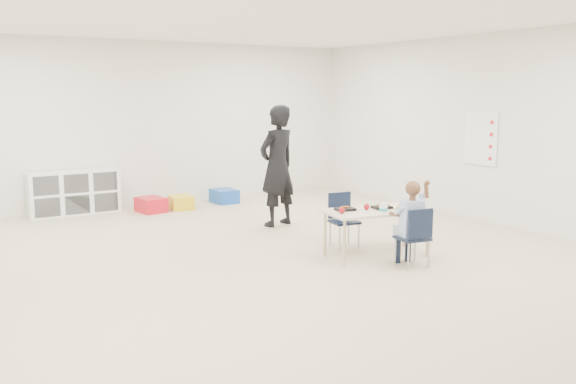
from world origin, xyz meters
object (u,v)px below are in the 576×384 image
table (376,233)px  cubby_shelf (74,192)px  adult (277,166)px  chair_near (412,237)px  child (413,220)px

table → cubby_shelf: (-2.50, 4.51, 0.06)m
cubby_shelf → adult: 3.42m
chair_near → adult: adult is taller
table → adult: 2.17m
child → cubby_shelf: size_ratio=0.77×
chair_near → cubby_shelf: cubby_shelf is taller
table → child: bearing=-74.2°
table → chair_near: 0.55m
table → cubby_shelf: 5.15m
child → adult: size_ratio=0.61×
table → adult: adult is taller
table → chair_near: size_ratio=1.94×
chair_near → adult: 2.70m
chair_near → adult: (-0.21, 2.63, 0.54)m
child → chair_near: bearing=0.0°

